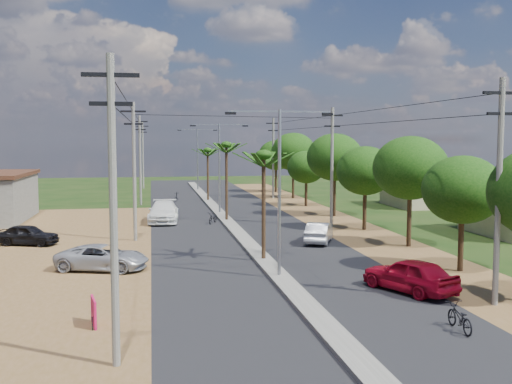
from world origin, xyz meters
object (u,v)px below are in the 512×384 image
car_silver_mid (319,233)px  roadside_sign (94,313)px  car_red_near (410,276)px  car_parked_silver (103,258)px  car_parked_dark (28,235)px  moto_rider_east (459,319)px  car_white_far (164,212)px

car_silver_mid → roadside_sign: car_silver_mid is taller
car_red_near → roadside_sign: car_red_near is taller
car_red_near → car_parked_silver: (-13.40, 6.80, -0.11)m
car_parked_dark → moto_rider_east: bearing=-120.1°
car_silver_mid → car_parked_dark: bearing=16.0°
car_silver_mid → moto_rider_east: size_ratio=2.24×
car_red_near → roadside_sign: (-13.00, -2.48, -0.24)m
car_red_near → car_silver_mid: bearing=-113.0°
car_white_far → car_parked_dark: bearing=-129.5°
moto_rider_east → roadside_sign: roadside_sign is taller
car_silver_mid → car_parked_silver: car_silver_mid is taller
car_white_far → roadside_sign: 26.73m
car_red_near → car_parked_dark: 23.87m
moto_rider_east → car_parked_dark: bearing=-45.5°
car_parked_silver → car_parked_dark: (-5.17, 8.19, 0.01)m
car_parked_silver → moto_rider_east: bearing=-116.2°
car_silver_mid → roadside_sign: size_ratio=3.28×
car_red_near → roadside_sign: size_ratio=3.62×
car_parked_silver → roadside_sign: 9.29m
roadside_sign → moto_rider_east: bearing=-23.6°
car_red_near → car_silver_mid: size_ratio=1.10×
car_red_near → moto_rider_east: car_red_near is taller
car_parked_silver → car_parked_dark: 9.68m
car_red_near → moto_rider_east: bearing=59.0°
car_white_far → moto_rider_east: car_white_far is taller
car_red_near → car_parked_dark: size_ratio=1.16×
car_white_far → car_red_near: bearing=-63.6°
car_red_near → roadside_sign: bearing=-14.1°
car_white_far → moto_rider_east: bearing=-68.4°
car_silver_mid → roadside_sign: 19.71m
car_parked_silver → car_red_near: bearing=-99.8°
car_parked_silver → car_parked_dark: car_parked_dark is taller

